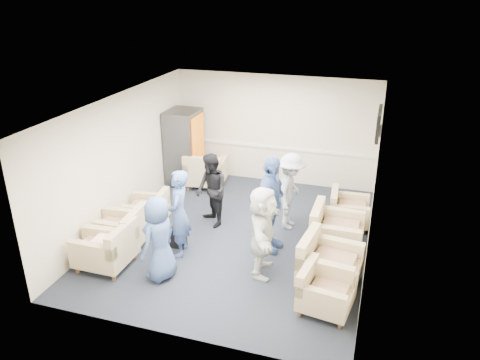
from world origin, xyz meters
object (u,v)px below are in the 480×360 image
(armchair_left_near, at_px, (108,249))
(person_front_left, at_px, (159,239))
(armchair_right_midnear, at_px, (326,265))
(person_mid_right, at_px, (270,205))
(armchair_left_far, at_px, (149,211))
(person_front_right, at_px, (262,231))
(armchair_right_near, at_px, (323,292))
(person_mid_left, at_px, (179,214))
(person_back_right, at_px, (291,191))
(armchair_right_far, at_px, (347,211))
(vending_machine, at_px, (184,147))
(armchair_corner, at_px, (205,172))
(person_back_left, at_px, (211,191))
(armchair_left_mid, at_px, (121,233))
(armchair_right_midfar, at_px, (333,232))

(armchair_left_near, xyz_separation_m, person_front_left, (1.03, -0.02, 0.40))
(armchair_right_midnear, relative_size, person_mid_right, 0.56)
(armchair_left_far, xyz_separation_m, person_front_right, (2.68, -0.98, 0.50))
(armchair_right_near, distance_m, person_mid_left, 2.93)
(armchair_left_near, relative_size, person_back_right, 0.56)
(person_front_right, bearing_deg, armchair_right_far, -36.87)
(armchair_right_midnear, relative_size, vending_machine, 0.56)
(person_mid_left, bearing_deg, person_back_right, 121.17)
(armchair_right_midnear, bearing_deg, armchair_corner, 53.68)
(armchair_right_near, distance_m, armchair_right_far, 2.91)
(person_mid_left, bearing_deg, armchair_right_far, 113.88)
(armchair_left_far, height_order, armchair_right_near, armchair_left_far)
(person_mid_right, distance_m, person_front_right, 0.80)
(armchair_left_far, distance_m, vending_machine, 2.42)
(person_back_left, bearing_deg, person_mid_right, 24.09)
(armchair_left_near, relative_size, person_mid_left, 0.54)
(person_front_left, bearing_deg, armchair_left_mid, -103.28)
(person_back_left, bearing_deg, armchair_left_mid, -82.96)
(armchair_right_near, height_order, person_mid_right, person_mid_right)
(armchair_right_far, height_order, armchair_corner, armchair_corner)
(person_front_left, relative_size, person_mid_right, 0.81)
(armchair_right_midnear, bearing_deg, armchair_right_far, 4.20)
(armchair_corner, xyz_separation_m, person_back_right, (2.41, -1.43, 0.43))
(armchair_right_midfar, xyz_separation_m, person_mid_left, (-2.69, -0.99, 0.46))
(armchair_right_midnear, xyz_separation_m, person_back_left, (-2.56, 1.42, 0.40))
(person_front_left, xyz_separation_m, person_front_right, (1.61, 0.65, 0.06))
(armchair_right_midfar, relative_size, person_front_left, 0.63)
(person_front_left, height_order, person_front_right, person_front_right)
(armchair_right_midfar, height_order, person_front_left, person_front_left)
(person_back_left, bearing_deg, armchair_right_midfar, 41.82)
(armchair_right_midfar, bearing_deg, person_front_left, 123.93)
(vending_machine, xyz_separation_m, person_front_left, (1.26, -3.96, -0.18))
(armchair_left_far, xyz_separation_m, person_front_left, (1.07, -1.63, 0.44))
(armchair_right_midnear, distance_m, armchair_right_midfar, 1.16)
(armchair_right_midnear, height_order, vending_machine, vending_machine)
(armchair_left_near, height_order, person_mid_right, person_mid_right)
(armchair_left_near, xyz_separation_m, armchair_corner, (0.35, 3.83, 0.02))
(armchair_right_midfar, bearing_deg, armchair_right_midnear, -178.30)
(armchair_left_near, bearing_deg, person_mid_left, 127.08)
(armchair_corner, xyz_separation_m, person_mid_left, (0.69, -3.06, 0.46))
(armchair_left_near, relative_size, vending_machine, 0.48)
(armchair_left_far, height_order, armchair_right_midnear, armchair_right_midnear)
(armchair_corner, relative_size, person_front_right, 0.64)
(armchair_left_mid, relative_size, armchair_right_midnear, 0.93)
(armchair_corner, height_order, person_back_left, person_back_left)
(person_front_left, relative_size, person_back_right, 0.94)
(armchair_left_far, bearing_deg, person_mid_left, 44.81)
(armchair_corner, distance_m, person_front_right, 3.98)
(armchair_left_mid, height_order, armchair_left_far, armchair_left_mid)
(armchair_left_far, distance_m, person_back_left, 1.38)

